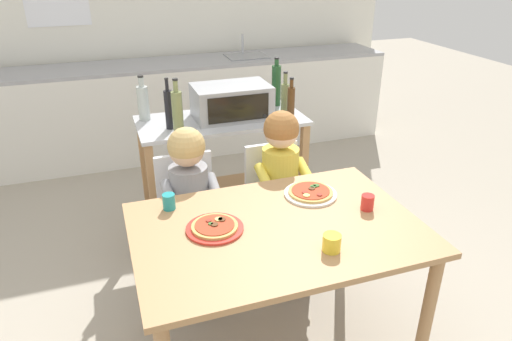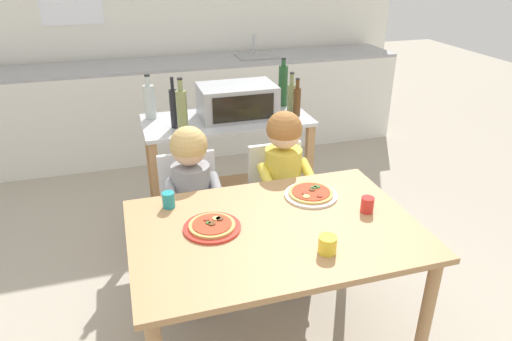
{
  "view_description": "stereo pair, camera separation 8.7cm",
  "coord_description": "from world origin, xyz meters",
  "px_view_note": "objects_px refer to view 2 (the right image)",
  "views": [
    {
      "loc": [
        -0.69,
        -1.69,
        1.93
      ],
      "look_at": [
        0.0,
        0.3,
        0.91
      ],
      "focal_mm": 32.7,
      "sensor_mm": 36.0,
      "label": 1
    },
    {
      "loc": [
        -0.61,
        -1.72,
        1.93
      ],
      "look_at": [
        0.0,
        0.3,
        0.91
      ],
      "focal_mm": 32.7,
      "sensor_mm": 36.0,
      "label": 2
    }
  ],
  "objects_px": {
    "kitchen_island_cart": "(228,157)",
    "child_in_yellow_shirt": "(286,176)",
    "bottle_clear_vinegar": "(150,101)",
    "dining_chair_right": "(279,199)",
    "bottle_dark_olive_oil": "(297,100)",
    "bottle_squat_spirits": "(283,85)",
    "pizza_plate_white": "(311,194)",
    "bottle_slim_sauce": "(291,96)",
    "drinking_cup_yellow": "(327,245)",
    "pizza_plate_red_rimmed": "(212,226)",
    "bottle_brown_beer": "(182,111)",
    "dining_table": "(274,245)",
    "toaster_oven": "(237,101)",
    "bottle_tall_green_wine": "(174,107)",
    "drinking_cup_red": "(367,205)",
    "child_in_grey_shirt": "(193,190)",
    "drinking_cup_teal": "(169,200)"
  },
  "relations": [
    {
      "from": "dining_chair_right",
      "to": "drinking_cup_yellow",
      "type": "bearing_deg",
      "value": -97.47
    },
    {
      "from": "dining_chair_right",
      "to": "bottle_brown_beer",
      "type": "bearing_deg",
      "value": 149.77
    },
    {
      "from": "drinking_cup_yellow",
      "to": "bottle_squat_spirits",
      "type": "bearing_deg",
      "value": 76.91
    },
    {
      "from": "kitchen_island_cart",
      "to": "child_in_yellow_shirt",
      "type": "distance_m",
      "value": 0.66
    },
    {
      "from": "bottle_squat_spirits",
      "to": "child_in_yellow_shirt",
      "type": "distance_m",
      "value": 0.88
    },
    {
      "from": "bottle_slim_sauce",
      "to": "bottle_dark_olive_oil",
      "type": "distance_m",
      "value": 0.11
    },
    {
      "from": "child_in_grey_shirt",
      "to": "bottle_tall_green_wine",
      "type": "bearing_deg",
      "value": 91.26
    },
    {
      "from": "bottle_dark_olive_oil",
      "to": "dining_chair_right",
      "type": "bearing_deg",
      "value": -122.17
    },
    {
      "from": "dining_table",
      "to": "child_in_grey_shirt",
      "type": "distance_m",
      "value": 0.67
    },
    {
      "from": "toaster_oven",
      "to": "child_in_grey_shirt",
      "type": "distance_m",
      "value": 0.8
    },
    {
      "from": "kitchen_island_cart",
      "to": "bottle_squat_spirits",
      "type": "distance_m",
      "value": 0.66
    },
    {
      "from": "bottle_squat_spirits",
      "to": "dining_table",
      "type": "bearing_deg",
      "value": -110.98
    },
    {
      "from": "pizza_plate_white",
      "to": "toaster_oven",
      "type": "bearing_deg",
      "value": 97.49
    },
    {
      "from": "child_in_grey_shirt",
      "to": "drinking_cup_yellow",
      "type": "distance_m",
      "value": 0.96
    },
    {
      "from": "child_in_yellow_shirt",
      "to": "bottle_slim_sauce",
      "type": "bearing_deg",
      "value": 67.59
    },
    {
      "from": "bottle_clear_vinegar",
      "to": "bottle_dark_olive_oil",
      "type": "relative_size",
      "value": 1.15
    },
    {
      "from": "bottle_squat_spirits",
      "to": "bottle_tall_green_wine",
      "type": "height_order",
      "value": "bottle_squat_spirits"
    },
    {
      "from": "bottle_clear_vinegar",
      "to": "dining_chair_right",
      "type": "bearing_deg",
      "value": -43.01
    },
    {
      "from": "drinking_cup_teal",
      "to": "kitchen_island_cart",
      "type": "bearing_deg",
      "value": 60.04
    },
    {
      "from": "child_in_yellow_shirt",
      "to": "pizza_plate_red_rimmed",
      "type": "relative_size",
      "value": 4.01
    },
    {
      "from": "bottle_tall_green_wine",
      "to": "pizza_plate_white",
      "type": "height_order",
      "value": "bottle_tall_green_wine"
    },
    {
      "from": "bottle_tall_green_wine",
      "to": "drinking_cup_red",
      "type": "xyz_separation_m",
      "value": [
        0.76,
        -1.14,
        -0.21
      ]
    },
    {
      "from": "pizza_plate_white",
      "to": "pizza_plate_red_rimmed",
      "type": "bearing_deg",
      "value": -164.21
    },
    {
      "from": "dining_table",
      "to": "pizza_plate_white",
      "type": "height_order",
      "value": "pizza_plate_white"
    },
    {
      "from": "kitchen_island_cart",
      "to": "child_in_yellow_shirt",
      "type": "xyz_separation_m",
      "value": [
        0.21,
        -0.62,
        0.12
      ]
    },
    {
      "from": "kitchen_island_cart",
      "to": "drinking_cup_yellow",
      "type": "distance_m",
      "value": 1.48
    },
    {
      "from": "bottle_squat_spirits",
      "to": "drinking_cup_yellow",
      "type": "bearing_deg",
      "value": -103.09
    },
    {
      "from": "kitchen_island_cart",
      "to": "bottle_brown_beer",
      "type": "height_order",
      "value": "bottle_brown_beer"
    },
    {
      "from": "bottle_brown_beer",
      "to": "bottle_clear_vinegar",
      "type": "bearing_deg",
      "value": 116.05
    },
    {
      "from": "dining_chair_right",
      "to": "pizza_plate_white",
      "type": "distance_m",
      "value": 0.56
    },
    {
      "from": "pizza_plate_red_rimmed",
      "to": "bottle_brown_beer",
      "type": "bearing_deg",
      "value": 88.67
    },
    {
      "from": "bottle_squat_spirits",
      "to": "pizza_plate_white",
      "type": "distance_m",
      "value": 1.2
    },
    {
      "from": "toaster_oven",
      "to": "drinking_cup_red",
      "type": "height_order",
      "value": "toaster_oven"
    },
    {
      "from": "bottle_slim_sauce",
      "to": "drinking_cup_yellow",
      "type": "relative_size",
      "value": 3.51
    },
    {
      "from": "bottle_dark_olive_oil",
      "to": "child_in_grey_shirt",
      "type": "height_order",
      "value": "bottle_dark_olive_oil"
    },
    {
      "from": "toaster_oven",
      "to": "drinking_cup_teal",
      "type": "xyz_separation_m",
      "value": [
        -0.59,
        -0.89,
        -0.19
      ]
    },
    {
      "from": "bottle_slim_sauce",
      "to": "bottle_brown_beer",
      "type": "xyz_separation_m",
      "value": [
        -0.8,
        -0.22,
        0.04
      ]
    },
    {
      "from": "bottle_tall_green_wine",
      "to": "dining_chair_right",
      "type": "distance_m",
      "value": 0.88
    },
    {
      "from": "toaster_oven",
      "to": "bottle_dark_olive_oil",
      "type": "bearing_deg",
      "value": -12.23
    },
    {
      "from": "dining_chair_right",
      "to": "pizza_plate_white",
      "type": "xyz_separation_m",
      "value": [
        0.0,
        -0.48,
        0.29
      ]
    },
    {
      "from": "child_in_grey_shirt",
      "to": "child_in_yellow_shirt",
      "type": "bearing_deg",
      "value": -1.66
    },
    {
      "from": "bottle_dark_olive_oil",
      "to": "child_in_yellow_shirt",
      "type": "xyz_separation_m",
      "value": [
        -0.27,
        -0.54,
        -0.28
      ]
    },
    {
      "from": "bottle_squat_spirits",
      "to": "bottle_brown_beer",
      "type": "relative_size",
      "value": 0.99
    },
    {
      "from": "drinking_cup_red",
      "to": "drinking_cup_teal",
      "type": "relative_size",
      "value": 0.97
    },
    {
      "from": "bottle_slim_sauce",
      "to": "child_in_yellow_shirt",
      "type": "xyz_separation_m",
      "value": [
        -0.27,
        -0.65,
        -0.28
      ]
    },
    {
      "from": "child_in_yellow_shirt",
      "to": "pizza_plate_red_rimmed",
      "type": "height_order",
      "value": "child_in_yellow_shirt"
    },
    {
      "from": "kitchen_island_cart",
      "to": "bottle_clear_vinegar",
      "type": "distance_m",
      "value": 0.66
    },
    {
      "from": "toaster_oven",
      "to": "pizza_plate_red_rimmed",
      "type": "xyz_separation_m",
      "value": [
        -0.42,
        -1.15,
        -0.21
      ]
    },
    {
      "from": "bottle_clear_vinegar",
      "to": "dining_chair_right",
      "type": "xyz_separation_m",
      "value": [
        0.7,
        -0.65,
        -0.51
      ]
    },
    {
      "from": "toaster_oven",
      "to": "drinking_cup_teal",
      "type": "height_order",
      "value": "toaster_oven"
    }
  ]
}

